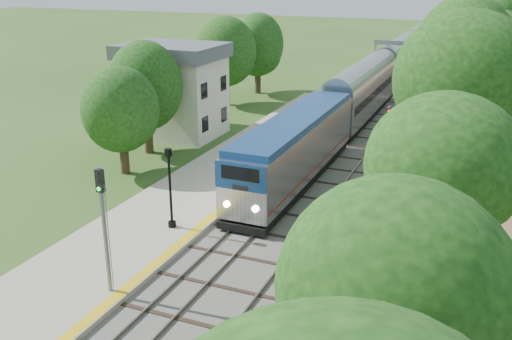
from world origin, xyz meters
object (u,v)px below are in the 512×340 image
at_px(station_building, 173,89).
at_px(signal_gantry, 410,54).
at_px(signal_farside, 386,144).
at_px(lamppost_far, 170,193).
at_px(signal_platform, 103,217).
at_px(train, 420,45).

height_order(station_building, signal_gantry, station_building).
distance_m(signal_gantry, signal_farside, 33.65).
relative_size(station_building, signal_gantry, 1.02).
relative_size(lamppost_far, signal_farside, 0.75).
bearing_deg(signal_platform, station_building, 114.30).
distance_m(train, signal_platform, 78.31).
distance_m(lamppost_far, signal_platform, 7.13).
distance_m(station_building, signal_platform, 26.96).
xyz_separation_m(signal_gantry, lamppost_far, (-6.26, -42.67, -2.39)).
xyz_separation_m(train, lamppost_far, (-3.79, -71.34, 0.15)).
bearing_deg(station_building, train, 75.38).
bearing_deg(station_building, lamppost_far, -60.01).
bearing_deg(signal_gantry, signal_platform, -96.18).
xyz_separation_m(station_building, lamppost_far, (10.20, -17.68, -1.66)).
bearing_deg(lamppost_far, signal_gantry, 81.65).
relative_size(signal_gantry, lamppost_far, 1.83).
bearing_deg(train, signal_farside, -84.30).
distance_m(signal_gantry, train, 28.89).
height_order(train, signal_platform, signal_platform).
bearing_deg(lamppost_far, signal_farside, 42.76).
height_order(signal_gantry, lamppost_far, signal_gantry).
distance_m(station_building, train, 55.48).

